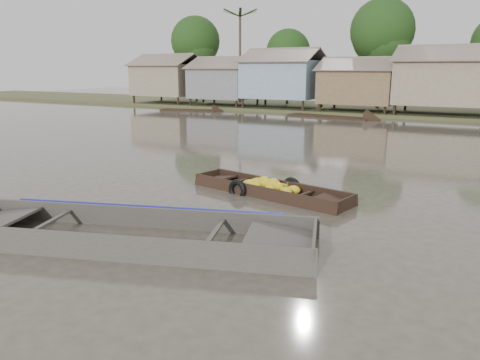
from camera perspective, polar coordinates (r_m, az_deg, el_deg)
The scene contains 4 objects.
ground at distance 11.63m, azimuth -5.57°, elevation -5.00°, with size 120.00×120.00×0.00m, color #453F35.
riverbank at distance 41.09m, azimuth 24.66°, elevation 11.47°, with size 120.00×12.47×10.22m.
banana_boat at distance 14.01m, azimuth 3.38°, elevation -1.18°, with size 5.30×2.26×0.71m.
viewer_boat at distance 10.47m, azimuth -13.28°, elevation -7.01°, with size 8.35×4.51×0.65m.
Camera 1 is at (6.25, -9.09, 3.68)m, focal length 35.00 mm.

